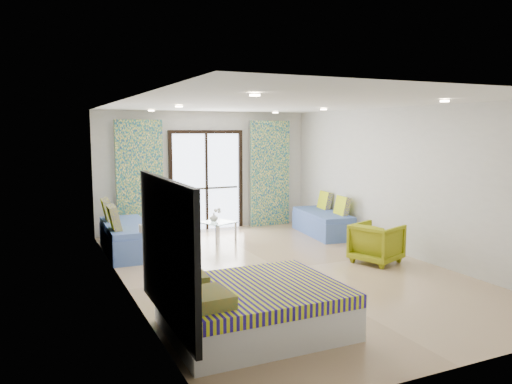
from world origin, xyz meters
name	(u,v)px	position (x,y,z in m)	size (l,w,h in m)	color
floor	(281,269)	(0.00, 0.00, 0.00)	(5.00, 7.50, 0.01)	tan
ceiling	(282,104)	(0.00, 0.00, 2.70)	(5.00, 7.50, 0.01)	silver
wall_back	(206,171)	(0.00, 3.75, 1.35)	(5.00, 0.01, 2.70)	silver
wall_front	(468,231)	(0.00, -3.75, 1.35)	(5.00, 0.01, 2.70)	silver
wall_left	(125,197)	(-2.50, 0.00, 1.35)	(0.01, 7.50, 2.70)	silver
wall_right	(403,182)	(2.50, 0.00, 1.35)	(0.01, 7.50, 2.70)	silver
balcony_door	(206,175)	(0.00, 3.72, 1.26)	(1.76, 0.08, 2.28)	black
balcony_rail	(206,188)	(0.00, 3.73, 0.95)	(1.52, 0.03, 0.04)	#595451
curtain_left	(140,179)	(-1.55, 3.57, 1.25)	(1.00, 0.10, 2.50)	white
curtain_right	(270,173)	(1.55, 3.57, 1.25)	(1.00, 0.10, 2.50)	white
downlight_a	(255,95)	(-1.40, -2.00, 2.67)	(0.12, 0.12, 0.02)	#FFE0B2
downlight_b	(445,101)	(1.40, -2.00, 2.67)	(0.12, 0.12, 0.02)	#FFE0B2
downlight_c	(179,106)	(-1.40, 1.00, 2.67)	(0.12, 0.12, 0.02)	#FFE0B2
downlight_d	(324,109)	(1.40, 1.00, 2.67)	(0.12, 0.12, 0.02)	#FFE0B2
downlight_e	(151,111)	(-1.40, 3.00, 2.67)	(0.12, 0.12, 0.02)	#FFE0B2
downlight_f	(275,113)	(1.40, 3.00, 2.67)	(0.12, 0.12, 0.02)	#FFE0B2
headboard	(166,250)	(-2.46, -2.11, 1.05)	(0.06, 2.10, 1.50)	black
switch_plate	(140,229)	(-2.47, -0.86, 1.05)	(0.02, 0.10, 0.10)	silver
bed	(253,307)	(-1.48, -2.11, 0.28)	(1.94, 1.59, 0.67)	silver
daybed_left	(126,237)	(-2.12, 2.21, 0.31)	(0.83, 2.01, 0.98)	#4764AB
daybed_right	(323,222)	(2.12, 2.07, 0.28)	(0.93, 1.89, 0.90)	#4764AB
coffee_table	(218,224)	(-0.21, 2.46, 0.36)	(0.78, 0.78, 0.70)	silver
vase	(214,217)	(-0.26, 2.53, 0.49)	(0.17, 0.18, 0.17)	white
armchair	(377,241)	(1.70, -0.29, 0.38)	(0.73, 0.69, 0.76)	#929813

